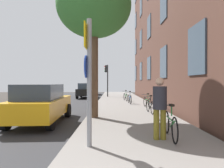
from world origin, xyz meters
name	(u,v)px	position (x,y,z in m)	size (l,w,h in m)	color
ground_plane	(79,105)	(-2.40, 15.00, 0.00)	(41.80, 41.80, 0.00)	#332D28
road_asphalt	(52,105)	(-4.50, 15.00, 0.01)	(7.00, 38.00, 0.01)	#2D2D30
sidewalk	(124,104)	(1.10, 15.00, 0.06)	(4.20, 38.00, 0.12)	gray
sign_post	(89,73)	(-0.39, 4.26, 1.95)	(0.16, 0.60, 3.16)	gray
traffic_light	(107,75)	(-0.40, 22.34, 2.59)	(0.43, 0.24, 3.60)	black
tree_near	(94,7)	(-0.62, 8.52, 5.15)	(3.40, 3.40, 6.52)	brown
bicycle_0	(171,125)	(1.86, 4.99, 0.51)	(0.42, 1.79, 0.99)	black
bicycle_1	(159,113)	(2.08, 7.39, 0.48)	(0.51, 1.59, 0.92)	black
bicycle_2	(150,106)	(2.18, 9.79, 0.49)	(0.42, 1.63, 0.94)	black
bicycle_3	(148,102)	(2.45, 12.19, 0.47)	(0.42, 1.69, 0.91)	black
bicycle_4	(130,99)	(1.54, 14.59, 0.49)	(0.42, 1.65, 0.95)	black
bicycle_5	(126,97)	(1.38, 16.99, 0.48)	(0.42, 1.59, 0.93)	black
pedestrian_0	(160,104)	(1.53, 4.87, 1.11)	(0.46, 0.46, 1.73)	olive
car_0	(42,103)	(-2.77, 7.77, 0.84)	(1.97, 4.49, 1.62)	orange
car_1	(86,90)	(-2.65, 21.72, 0.84)	(1.76, 4.29, 1.62)	black
car_2	(91,89)	(-2.80, 27.92, 0.84)	(1.87, 4.47, 1.62)	#B7B7BC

